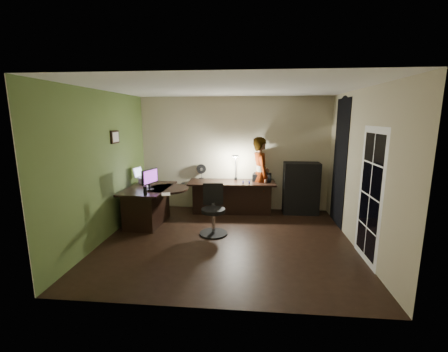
# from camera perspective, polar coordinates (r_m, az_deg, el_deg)

# --- Properties ---
(floor) EXTENTS (4.50, 4.00, 0.01)m
(floor) POSITION_cam_1_polar(r_m,az_deg,el_deg) (5.63, 0.53, -12.23)
(floor) COLOR black
(floor) RESTS_ON ground
(ceiling) EXTENTS (4.50, 4.00, 0.01)m
(ceiling) POSITION_cam_1_polar(r_m,az_deg,el_deg) (5.18, 0.59, 16.42)
(ceiling) COLOR silver
(ceiling) RESTS_ON floor
(wall_back) EXTENTS (4.50, 0.01, 2.70)m
(wall_back) POSITION_cam_1_polar(r_m,az_deg,el_deg) (7.22, 1.90, 4.18)
(wall_back) COLOR #B5AB89
(wall_back) RESTS_ON floor
(wall_front) EXTENTS (4.50, 0.01, 2.70)m
(wall_front) POSITION_cam_1_polar(r_m,az_deg,el_deg) (3.29, -2.39, -4.41)
(wall_front) COLOR #B5AB89
(wall_front) RESTS_ON floor
(wall_left) EXTENTS (0.01, 4.00, 2.70)m
(wall_left) POSITION_cam_1_polar(r_m,az_deg,el_deg) (5.87, -21.95, 1.73)
(wall_left) COLOR #B5AB89
(wall_left) RESTS_ON floor
(wall_right) EXTENTS (0.01, 4.00, 2.70)m
(wall_right) POSITION_cam_1_polar(r_m,az_deg,el_deg) (5.53, 24.54, 0.99)
(wall_right) COLOR #B5AB89
(wall_right) RESTS_ON floor
(green_wall_overlay) EXTENTS (0.00, 4.00, 2.70)m
(green_wall_overlay) POSITION_cam_1_polar(r_m,az_deg,el_deg) (5.86, -21.82, 1.73)
(green_wall_overlay) COLOR #4E652E
(green_wall_overlay) RESTS_ON floor
(arched_doorway) EXTENTS (0.01, 0.90, 2.60)m
(arched_doorway) POSITION_cam_1_polar(r_m,az_deg,el_deg) (6.62, 21.19, 2.34)
(arched_doorway) COLOR black
(arched_doorway) RESTS_ON floor
(french_door) EXTENTS (0.02, 0.92, 2.10)m
(french_door) POSITION_cam_1_polar(r_m,az_deg,el_deg) (5.08, 26.05, -3.45)
(french_door) COLOR white
(french_door) RESTS_ON floor
(framed_picture) EXTENTS (0.04, 0.30, 0.25)m
(framed_picture) POSITION_cam_1_polar(r_m,az_deg,el_deg) (6.20, -20.11, 6.99)
(framed_picture) COLOR black
(framed_picture) RESTS_ON wall_left
(desk_left) EXTENTS (0.89, 1.39, 0.79)m
(desk_left) POSITION_cam_1_polar(r_m,az_deg,el_deg) (6.53, -14.05, -5.50)
(desk_left) COLOR black
(desk_left) RESTS_ON floor
(desk_right) EXTENTS (2.04, 0.79, 0.75)m
(desk_right) POSITION_cam_1_polar(r_m,az_deg,el_deg) (7.04, 1.47, -4.08)
(desk_right) COLOR black
(desk_right) RESTS_ON floor
(cabinet) EXTENTS (0.81, 0.42, 1.21)m
(cabinet) POSITION_cam_1_polar(r_m,az_deg,el_deg) (7.18, 14.44, -2.28)
(cabinet) COLOR black
(cabinet) RESTS_ON floor
(laptop_stand) EXTENTS (0.30, 0.27, 0.11)m
(laptop_stand) POSITION_cam_1_polar(r_m,az_deg,el_deg) (6.80, -14.78, -0.81)
(laptop_stand) COLOR silver
(laptop_stand) RESTS_ON desk_left
(laptop) EXTENTS (0.38, 0.37, 0.23)m
(laptop) POSITION_cam_1_polar(r_m,az_deg,el_deg) (6.76, -14.85, 0.63)
(laptop) COLOR silver
(laptop) RESTS_ON laptop_stand
(monitor) EXTENTS (0.24, 0.46, 0.30)m
(monitor) POSITION_cam_1_polar(r_m,az_deg,el_deg) (6.12, -14.09, -1.18)
(monitor) COLOR black
(monitor) RESTS_ON desk_left
(mouse) EXTENTS (0.07, 0.09, 0.03)m
(mouse) POSITION_cam_1_polar(r_m,az_deg,el_deg) (6.37, -14.53, -1.96)
(mouse) COLOR silver
(mouse) RESTS_ON desk_left
(phone) EXTENTS (0.07, 0.13, 0.01)m
(phone) POSITION_cam_1_polar(r_m,az_deg,el_deg) (6.60, -7.78, -1.34)
(phone) COLOR black
(phone) RESTS_ON desk_left
(pen) EXTENTS (0.03, 0.14, 0.01)m
(pen) POSITION_cam_1_polar(r_m,az_deg,el_deg) (6.53, -9.96, -1.54)
(pen) COLOR black
(pen) RESTS_ON desk_left
(speaker) EXTENTS (0.08, 0.08, 0.18)m
(speaker) POSITION_cam_1_polar(r_m,az_deg,el_deg) (5.68, -14.78, -2.78)
(speaker) COLOR black
(speaker) RESTS_ON desk_left
(notepad) EXTENTS (0.21, 0.26, 0.01)m
(notepad) POSITION_cam_1_polar(r_m,az_deg,el_deg) (5.71, -11.01, -3.43)
(notepad) COLOR silver
(notepad) RESTS_ON desk_left
(desk_fan) EXTENTS (0.26, 0.19, 0.35)m
(desk_fan) POSITION_cam_1_polar(r_m,az_deg,el_deg) (7.29, -4.34, 0.88)
(desk_fan) COLOR black
(desk_fan) RESTS_ON desk_right
(headphones) EXTENTS (0.18, 0.08, 0.08)m
(headphones) POSITION_cam_1_polar(r_m,az_deg,el_deg) (6.73, 4.23, -1.16)
(headphones) COLOR navy
(headphones) RESTS_ON desk_right
(printer) EXTENTS (0.45, 0.37, 0.18)m
(printer) POSITION_cam_1_polar(r_m,az_deg,el_deg) (7.09, 7.24, -0.16)
(printer) COLOR black
(printer) RESTS_ON desk_right
(desk_lamp) EXTENTS (0.23, 0.33, 0.66)m
(desk_lamp) POSITION_cam_1_polar(r_m,az_deg,el_deg) (7.08, 2.26, 1.88)
(desk_lamp) COLOR black
(desk_lamp) RESTS_ON desk_right
(office_chair) EXTENTS (0.61, 0.61, 0.97)m
(office_chair) POSITION_cam_1_polar(r_m,az_deg,el_deg) (5.75, -2.05, -6.54)
(office_chair) COLOR black
(office_chair) RESTS_ON floor
(person) EXTENTS (0.57, 0.72, 1.78)m
(person) POSITION_cam_1_polar(r_m,az_deg,el_deg) (7.06, 6.92, 0.17)
(person) COLOR #D8A88C
(person) RESTS_ON floor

